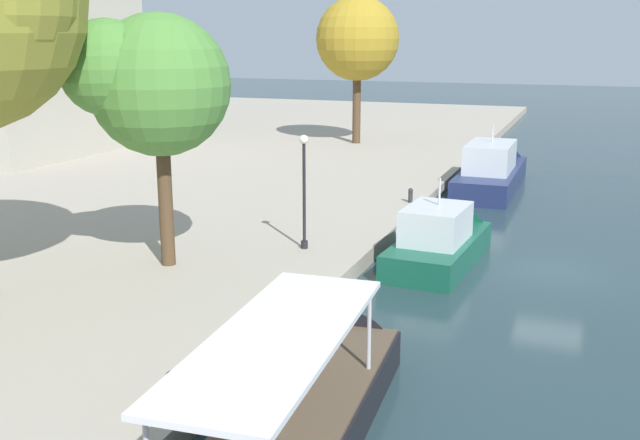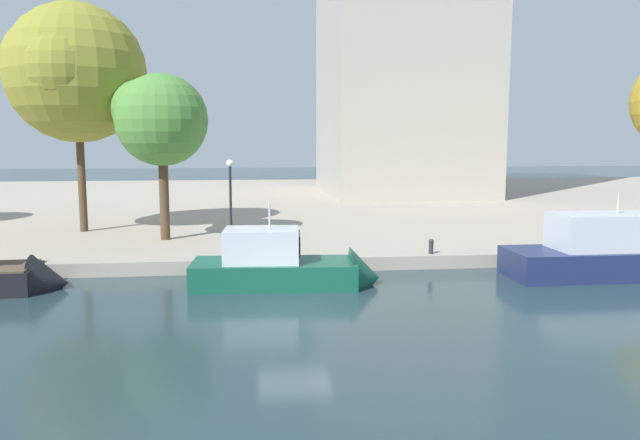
# 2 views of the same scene
# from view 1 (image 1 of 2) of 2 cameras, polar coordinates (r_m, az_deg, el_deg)

# --- Properties ---
(ground_plane) EXTENTS (220.00, 220.00, 0.00)m
(ground_plane) POSITION_cam_1_polar(r_m,az_deg,el_deg) (29.25, 17.34, -3.77)
(ground_plane) COLOR #23383D
(tour_boat_0) EXTENTS (12.99, 3.32, 3.98)m
(tour_boat_0) POSITION_cam_1_polar(r_m,az_deg,el_deg) (16.39, -1.97, -16.17)
(tour_boat_0) COLOR black
(tour_boat_0) RESTS_ON ground_plane
(motor_yacht_1) EXTENTS (7.81, 3.10, 4.35)m
(motor_yacht_1) POSITION_cam_1_polar(r_m,az_deg,el_deg) (29.61, 9.35, -1.84)
(motor_yacht_1) COLOR #14513D
(motor_yacht_1) RESTS_ON ground_plane
(motor_yacht_2) EXTENTS (10.97, 3.02, 4.68)m
(motor_yacht_2) POSITION_cam_1_polar(r_m,az_deg,el_deg) (44.15, 13.03, 3.51)
(motor_yacht_2) COLOR navy
(motor_yacht_2) RESTS_ON ground_plane
(mooring_bollard_0) EXTENTS (0.31, 0.31, 0.72)m
(mooring_bollard_0) POSITION_cam_1_polar(r_m,az_deg,el_deg) (17.37, -11.23, -12.25)
(mooring_bollard_0) COLOR #2D2D33
(mooring_bollard_0) RESTS_ON dock_promenade
(mooring_bollard_1) EXTENTS (0.24, 0.24, 0.72)m
(mooring_bollard_1) POSITION_cam_1_polar(r_m,az_deg,el_deg) (36.65, 6.94, 1.93)
(mooring_bollard_1) COLOR #2D2D33
(mooring_bollard_1) RESTS_ON dock_promenade
(lamp_post) EXTENTS (0.34, 0.34, 4.37)m
(lamp_post) POSITION_cam_1_polar(r_m,az_deg,el_deg) (28.08, -1.22, 2.61)
(lamp_post) COLOR black
(lamp_post) RESTS_ON dock_promenade
(tree_0) EXTENTS (6.11, 6.11, 10.74)m
(tree_0) POSITION_cam_1_polar(r_m,az_deg,el_deg) (56.19, 2.84, 13.51)
(tree_0) COLOR #4C3823
(tree_0) RESTS_ON dock_promenade
(tree_2) EXTENTS (5.19, 5.18, 8.74)m
(tree_2) POSITION_cam_1_polar(r_m,az_deg,el_deg) (26.11, -13.10, 10.00)
(tree_2) COLOR #4C3823
(tree_2) RESTS_ON dock_promenade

